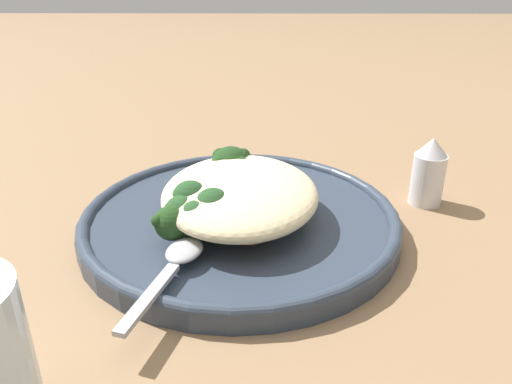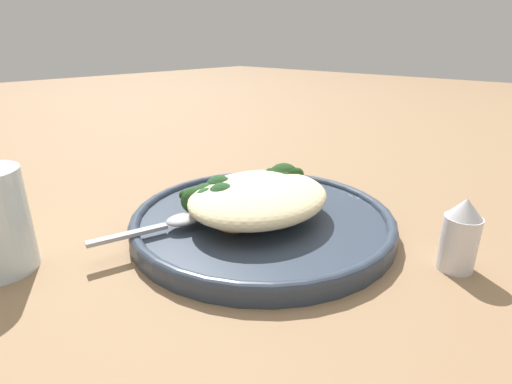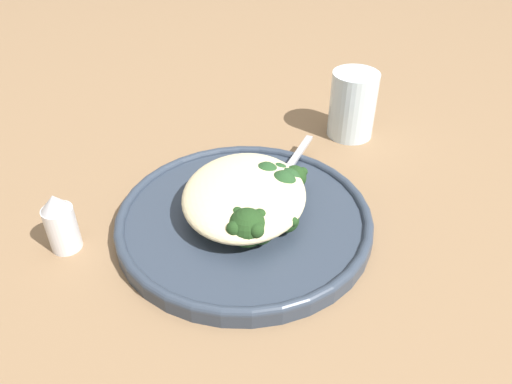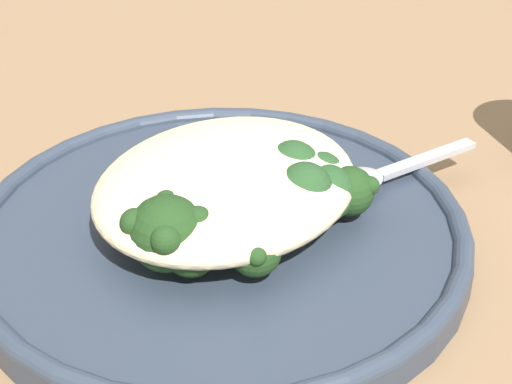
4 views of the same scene
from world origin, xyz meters
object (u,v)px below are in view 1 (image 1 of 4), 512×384
at_px(broccoli_stalk_0, 262,190).
at_px(plate, 240,219).
at_px(broccoli_stalk_2, 229,186).
at_px(sweet_potato_chunk_2, 254,222).
at_px(broccoli_stalk_1, 233,171).
at_px(sweet_potato_chunk_1, 238,216).
at_px(spoon, 177,260).
at_px(broccoli_stalk_4, 214,201).
at_px(broccoli_stalk_5, 192,220).
at_px(kale_tuft, 198,209).
at_px(broccoli_stalk_3, 204,190).
at_px(sweet_potato_chunk_0, 256,218).
at_px(salt_shaker, 429,172).
at_px(quinoa_mound, 240,194).

bearing_deg(broccoli_stalk_0, plate, 138.41).
relative_size(broccoli_stalk_0, broccoli_stalk_2, 0.72).
bearing_deg(sweet_potato_chunk_2, plate, -164.84).
xyz_separation_m(broccoli_stalk_1, sweet_potato_chunk_2, (0.09, 0.02, -0.01)).
height_order(sweet_potato_chunk_1, spoon, sweet_potato_chunk_1).
bearing_deg(broccoli_stalk_4, broccoli_stalk_0, -142.91).
bearing_deg(broccoli_stalk_5, broccoli_stalk_2, -139.89).
bearing_deg(broccoli_stalk_0, broccoli_stalk_1, 57.08).
bearing_deg(spoon, sweet_potato_chunk_2, 142.22).
xyz_separation_m(plate, broccoli_stalk_4, (0.01, -0.02, 0.03)).
bearing_deg(sweet_potato_chunk_2, sweet_potato_chunk_1, -106.73).
relative_size(sweet_potato_chunk_1, kale_tuft, 0.84).
bearing_deg(broccoli_stalk_1, broccoli_stalk_3, 119.31).
height_order(sweet_potato_chunk_0, salt_shaker, salt_shaker).
xyz_separation_m(plate, broccoli_stalk_3, (-0.01, -0.03, 0.02)).
distance_m(broccoli_stalk_1, sweet_potato_chunk_1, 0.09).
relative_size(spoon, salt_shaker, 1.64).
bearing_deg(sweet_potato_chunk_0, sweet_potato_chunk_2, -22.36).
xyz_separation_m(broccoli_stalk_3, kale_tuft, (0.05, 0.00, 0.01)).
bearing_deg(quinoa_mound, plate, -174.32).
bearing_deg(broccoli_stalk_4, broccoli_stalk_3, -64.21).
height_order(broccoli_stalk_0, spoon, broccoli_stalk_0).
bearing_deg(broccoli_stalk_4, broccoli_stalk_2, -101.03).
relative_size(broccoli_stalk_3, broccoli_stalk_5, 0.97).
height_order(broccoli_stalk_4, spoon, broccoli_stalk_4).
bearing_deg(broccoli_stalk_4, sweet_potato_chunk_1, 127.45).
bearing_deg(broccoli_stalk_1, broccoli_stalk_5, 142.27).
distance_m(broccoli_stalk_1, salt_shaker, 0.20).
height_order(broccoli_stalk_3, spoon, broccoli_stalk_3).
distance_m(sweet_potato_chunk_1, salt_shaker, 0.22).
distance_m(broccoli_stalk_1, broccoli_stalk_2, 0.02).
relative_size(broccoli_stalk_4, broccoli_stalk_5, 0.90).
relative_size(broccoli_stalk_1, sweet_potato_chunk_2, 1.74).
bearing_deg(broccoli_stalk_1, sweet_potato_chunk_1, 165.90).
xyz_separation_m(broccoli_stalk_4, broccoli_stalk_5, (0.03, -0.02, -0.00)).
bearing_deg(salt_shaker, broccoli_stalk_4, -70.82).
distance_m(sweet_potato_chunk_0, sweet_potato_chunk_2, 0.00).
height_order(broccoli_stalk_3, salt_shaker, salt_shaker).
distance_m(broccoli_stalk_1, sweet_potato_chunk_2, 0.10).
relative_size(broccoli_stalk_0, broccoli_stalk_5, 0.92).
bearing_deg(quinoa_mound, kale_tuft, -47.76).
xyz_separation_m(broccoli_stalk_0, sweet_potato_chunk_1, (0.06, -0.02, 0.00)).
bearing_deg(broccoli_stalk_1, sweet_potato_chunk_0, 174.95).
distance_m(plate, quinoa_mound, 0.03).
relative_size(plate, spoon, 2.52).
distance_m(broccoli_stalk_0, sweet_potato_chunk_0, 0.06).
relative_size(quinoa_mound, sweet_potato_chunk_0, 3.71).
distance_m(broccoli_stalk_5, sweet_potato_chunk_2, 0.05).
relative_size(broccoli_stalk_3, kale_tuft, 1.49).
height_order(broccoli_stalk_4, sweet_potato_chunk_1, same).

